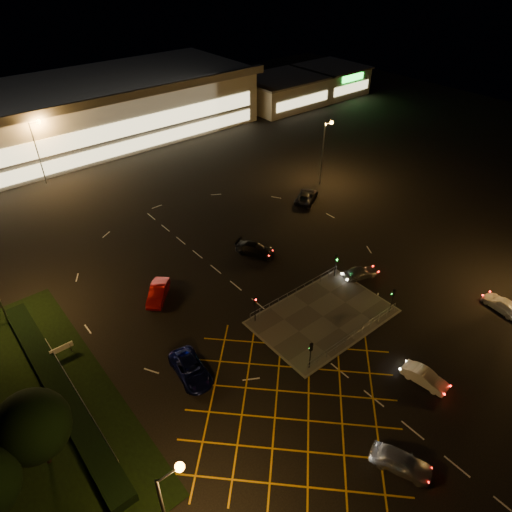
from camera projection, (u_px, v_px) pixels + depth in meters
ground at (296, 315)px, 48.39m from camera, size 180.00×180.00×0.00m
pedestrian_island at (323, 317)px, 48.12m from camera, size 14.00×9.00×0.12m
grass_verge at (0, 423)px, 37.78m from camera, size 18.00×30.00×0.08m
hedge at (59, 388)px, 40.08m from camera, size 2.00×26.00×1.00m
supermarket at (68, 115)px, 84.30m from camera, size 72.00×26.50×10.50m
retail_unit_a at (282, 91)px, 104.08m from camera, size 18.80×14.80×6.35m
retail_unit_b at (330, 79)px, 112.27m from camera, size 14.80×14.80×6.35m
streetlight_sw at (171, 508)px, 25.94m from camera, size 1.78×0.56×10.03m
streetlight_ne at (325, 144)px, 69.68m from camera, size 1.78×0.56×10.03m
streetlight_far_left at (38, 144)px, 69.88m from camera, size 1.78×0.56×10.03m
streetlight_far_right at (238, 93)px, 91.65m from camera, size 1.78×0.56×10.03m
signal_sw at (311, 351)px, 41.18m from camera, size 0.28×0.30×3.15m
signal_se at (393, 296)px, 47.33m from camera, size 0.28×0.30×3.15m
signal_nw at (255, 305)px, 46.21m from camera, size 0.28×0.30×3.15m
signal_ne at (336, 261)px, 52.36m from camera, size 0.28×0.30×3.15m
tree_e at (32, 426)px, 32.34m from camera, size 5.40×5.40×7.35m
car_near_silver at (401, 462)px, 34.25m from camera, size 3.52×5.01×1.58m
car_queue_white at (425, 377)px, 40.84m from camera, size 2.01×4.29×1.36m
car_left_blue at (191, 369)px, 41.48m from camera, size 3.24×5.77×1.52m
car_far_dkgrey at (255, 249)px, 57.08m from camera, size 4.16×5.42×1.46m
car_right_silver at (360, 272)px, 53.25m from camera, size 4.45×2.92×1.41m
car_circ_red at (158, 292)px, 50.19m from camera, size 4.49×4.69×1.59m
car_east_grey at (306, 196)px, 68.25m from camera, size 6.03×5.00×1.53m
car_approach_white at (503, 305)px, 48.76m from camera, size 2.55×4.79×1.32m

